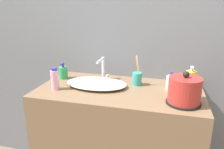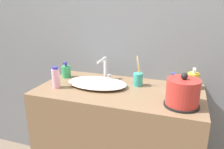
{
  "view_description": "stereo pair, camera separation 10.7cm",
  "coord_description": "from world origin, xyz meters",
  "px_view_note": "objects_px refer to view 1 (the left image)",
  "views": [
    {
      "loc": [
        0.31,
        -1.08,
        1.45
      ],
      "look_at": [
        -0.05,
        0.29,
        1.01
      ],
      "focal_mm": 35.0,
      "sensor_mm": 36.0,
      "label": 1
    },
    {
      "loc": [
        0.41,
        -1.05,
        1.45
      ],
      "look_at": [
        -0.05,
        0.29,
        1.01
      ],
      "focal_mm": 35.0,
      "sensor_mm": 36.0,
      "label": 2
    }
  ],
  "objects_px": {
    "electric_kettle": "(184,92)",
    "shampoo_bottle": "(63,72)",
    "toothbrush_cup": "(137,78)",
    "lotion_bottle": "(191,78)",
    "mouthwash_bottle": "(171,82)",
    "hand_cream_bottle": "(55,79)",
    "faucet": "(103,67)"
  },
  "relations": [
    {
      "from": "mouthwash_bottle",
      "to": "faucet",
      "type": "bearing_deg",
      "value": 172.71
    },
    {
      "from": "faucet",
      "to": "hand_cream_bottle",
      "type": "relative_size",
      "value": 1.14
    },
    {
      "from": "toothbrush_cup",
      "to": "hand_cream_bottle",
      "type": "relative_size",
      "value": 1.45
    },
    {
      "from": "hand_cream_bottle",
      "to": "lotion_bottle",
      "type": "bearing_deg",
      "value": 18.28
    },
    {
      "from": "electric_kettle",
      "to": "shampoo_bottle",
      "type": "bearing_deg",
      "value": 164.53
    },
    {
      "from": "faucet",
      "to": "mouthwash_bottle",
      "type": "xyz_separation_m",
      "value": [
        0.51,
        -0.06,
        -0.05
      ]
    },
    {
      "from": "toothbrush_cup",
      "to": "mouthwash_bottle",
      "type": "relative_size",
      "value": 1.74
    },
    {
      "from": "electric_kettle",
      "to": "shampoo_bottle",
      "type": "relative_size",
      "value": 1.57
    },
    {
      "from": "electric_kettle",
      "to": "toothbrush_cup",
      "type": "xyz_separation_m",
      "value": [
        -0.31,
        0.24,
        -0.03
      ]
    },
    {
      "from": "faucet",
      "to": "lotion_bottle",
      "type": "bearing_deg",
      "value": 2.18
    },
    {
      "from": "lotion_bottle",
      "to": "shampoo_bottle",
      "type": "height_order",
      "value": "lotion_bottle"
    },
    {
      "from": "faucet",
      "to": "toothbrush_cup",
      "type": "height_order",
      "value": "toothbrush_cup"
    },
    {
      "from": "faucet",
      "to": "electric_kettle",
      "type": "height_order",
      "value": "electric_kettle"
    },
    {
      "from": "shampoo_bottle",
      "to": "hand_cream_bottle",
      "type": "bearing_deg",
      "value": -76.86
    },
    {
      "from": "toothbrush_cup",
      "to": "shampoo_bottle",
      "type": "distance_m",
      "value": 0.58
    },
    {
      "from": "toothbrush_cup",
      "to": "electric_kettle",
      "type": "bearing_deg",
      "value": -38.28
    },
    {
      "from": "electric_kettle",
      "to": "shampoo_bottle",
      "type": "height_order",
      "value": "electric_kettle"
    },
    {
      "from": "hand_cream_bottle",
      "to": "faucet",
      "type": "bearing_deg",
      "value": 46.51
    },
    {
      "from": "faucet",
      "to": "hand_cream_bottle",
      "type": "height_order",
      "value": "faucet"
    },
    {
      "from": "toothbrush_cup",
      "to": "faucet",
      "type": "bearing_deg",
      "value": 170.4
    },
    {
      "from": "faucet",
      "to": "mouthwash_bottle",
      "type": "bearing_deg",
      "value": -7.29
    },
    {
      "from": "electric_kettle",
      "to": "lotion_bottle",
      "type": "distance_m",
      "value": 0.32
    },
    {
      "from": "toothbrush_cup",
      "to": "shampoo_bottle",
      "type": "relative_size",
      "value": 1.73
    },
    {
      "from": "toothbrush_cup",
      "to": "mouthwash_bottle",
      "type": "xyz_separation_m",
      "value": [
        0.24,
        -0.02,
        -0.0
      ]
    },
    {
      "from": "shampoo_bottle",
      "to": "mouthwash_bottle",
      "type": "bearing_deg",
      "value": -1.55
    },
    {
      "from": "electric_kettle",
      "to": "lotion_bottle",
      "type": "relative_size",
      "value": 1.37
    },
    {
      "from": "lotion_bottle",
      "to": "mouthwash_bottle",
      "type": "xyz_separation_m",
      "value": [
        -0.13,
        -0.09,
        -0.01
      ]
    },
    {
      "from": "faucet",
      "to": "lotion_bottle",
      "type": "distance_m",
      "value": 0.64
    },
    {
      "from": "faucet",
      "to": "lotion_bottle",
      "type": "height_order",
      "value": "faucet"
    },
    {
      "from": "electric_kettle",
      "to": "lotion_bottle",
      "type": "bearing_deg",
      "value": 79.01
    },
    {
      "from": "toothbrush_cup",
      "to": "lotion_bottle",
      "type": "bearing_deg",
      "value": 10.71
    },
    {
      "from": "toothbrush_cup",
      "to": "shampoo_bottle",
      "type": "height_order",
      "value": "toothbrush_cup"
    }
  ]
}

